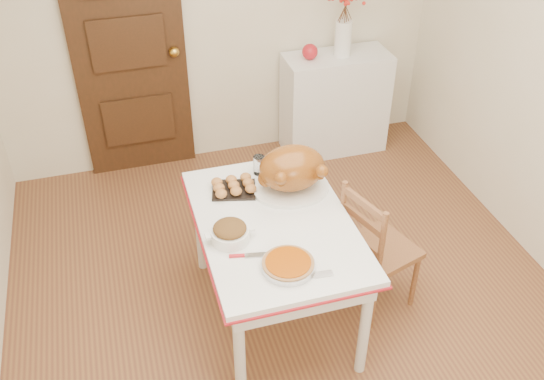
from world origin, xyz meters
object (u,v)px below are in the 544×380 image
object	(u,v)px
kitchen_table	(274,270)
chair_oak	(380,247)
sideboard	(335,103)
turkey_platter	(292,170)
pumpkin_pie	(288,264)

from	to	relation	value
kitchen_table	chair_oak	xyz separation A→B (m)	(0.64, -0.06, 0.07)
sideboard	turkey_platter	distance (m)	1.77
chair_oak	kitchen_table	bearing A→B (deg)	66.82
pumpkin_pie	chair_oak	bearing A→B (deg)	24.72
sideboard	pumpkin_pie	bearing A→B (deg)	-117.31
sideboard	kitchen_table	world-z (taller)	sideboard
sideboard	chair_oak	xyz separation A→B (m)	(-0.40, -1.78, 0.02)
sideboard	kitchen_table	size ratio (longest dim) A/B	0.69
turkey_platter	pumpkin_pie	size ratio (longest dim) A/B	1.65
pumpkin_pie	kitchen_table	bearing A→B (deg)	83.86
sideboard	pumpkin_pie	world-z (taller)	sideboard
kitchen_table	turkey_platter	world-z (taller)	turkey_platter
turkey_platter	pumpkin_pie	distance (m)	0.67
sideboard	chair_oak	world-z (taller)	chair_oak
sideboard	pumpkin_pie	xyz separation A→B (m)	(-1.08, -2.10, 0.34)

